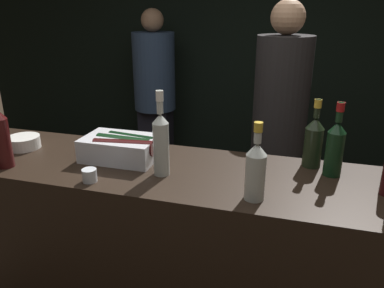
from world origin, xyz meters
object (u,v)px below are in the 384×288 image
object	(u,v)px
rose_wine_bottle	(256,169)
white_wine_bottle	(161,141)
person_blond_tee	(155,92)
red_wine_bottle_tall	(1,137)
candle_votive	(89,175)
champagne_bottle	(314,140)
ice_bin_with_bottles	(122,147)
person_in_hoodie	(279,125)
bowl_white	(24,142)
red_wine_bottle_burgundy	(335,146)

from	to	relation	value
rose_wine_bottle	white_wine_bottle	distance (m)	0.44
person_blond_tee	white_wine_bottle	bearing A→B (deg)	-25.01
red_wine_bottle_tall	candle_votive	bearing A→B (deg)	-3.93
champagne_bottle	person_blond_tee	distance (m)	2.20
ice_bin_with_bottles	person_in_hoodie	size ratio (longest dim) A/B	0.20
candle_votive	bowl_white	bearing A→B (deg)	154.43
champagne_bottle	candle_votive	bearing A→B (deg)	-154.30
ice_bin_with_bottles	champagne_bottle	distance (m)	0.90
bowl_white	candle_votive	distance (m)	0.60
white_wine_bottle	person_in_hoodie	world-z (taller)	person_in_hoodie
bowl_white	red_wine_bottle_burgundy	size ratio (longest dim) A/B	0.51
white_wine_bottle	candle_votive	bearing A→B (deg)	-150.10
champagne_bottle	red_wine_bottle_burgundy	world-z (taller)	red_wine_bottle_burgundy
person_in_hoodie	rose_wine_bottle	bearing A→B (deg)	-51.30
bowl_white	white_wine_bottle	xyz separation A→B (m)	(0.81, -0.11, 0.12)
candle_votive	ice_bin_with_bottles	bearing A→B (deg)	84.75
candle_votive	person_in_hoodie	size ratio (longest dim) A/B	0.04
bowl_white	red_wine_bottle_tall	size ratio (longest dim) A/B	0.47
champagne_bottle	white_wine_bottle	size ratio (longest dim) A/B	0.84
red_wine_bottle_tall	person_in_hoodie	xyz separation A→B (m)	(1.17, 1.15, -0.19)
red_wine_bottle_tall	person_in_hoodie	bearing A→B (deg)	44.35
person_blond_tee	champagne_bottle	bearing A→B (deg)	-6.42
champagne_bottle	white_wine_bottle	bearing A→B (deg)	-156.17
rose_wine_bottle	person_in_hoodie	world-z (taller)	person_in_hoodie
rose_wine_bottle	person_blond_tee	bearing A→B (deg)	120.89
champagne_bottle	bowl_white	bearing A→B (deg)	-173.04
person_in_hoodie	person_blond_tee	bearing A→B (deg)	-176.35
champagne_bottle	person_blond_tee	xyz separation A→B (m)	(-1.44, 1.65, -0.21)
champagne_bottle	white_wine_bottle	xyz separation A→B (m)	(-0.64, -0.28, 0.03)
bowl_white	red_wine_bottle_burgundy	world-z (taller)	red_wine_bottle_burgundy
champagne_bottle	person_in_hoodie	distance (m)	0.78
rose_wine_bottle	red_wine_bottle_burgundy	distance (m)	0.44
ice_bin_with_bottles	champagne_bottle	world-z (taller)	champagne_bottle
ice_bin_with_bottles	red_wine_bottle_tall	xyz separation A→B (m)	(-0.48, -0.23, 0.08)
candle_votive	rose_wine_bottle	xyz separation A→B (m)	(0.69, 0.04, 0.10)
red_wine_bottle_tall	person_blond_tee	xyz separation A→B (m)	(-0.07, 2.06, -0.23)
champagne_bottle	ice_bin_with_bottles	bearing A→B (deg)	-169.03
rose_wine_bottle	person_blond_tee	xyz separation A→B (m)	(-1.22, 2.05, -0.21)
white_wine_bottle	red_wine_bottle_burgundy	xyz separation A→B (m)	(0.73, 0.20, -0.02)
champagne_bottle	person_in_hoodie	xyz separation A→B (m)	(-0.19, 0.74, -0.17)
bowl_white	person_in_hoodie	world-z (taller)	person_in_hoodie
ice_bin_with_bottles	champagne_bottle	size ratio (longest dim) A/B	1.14
bowl_white	ice_bin_with_bottles	bearing A→B (deg)	0.58
rose_wine_bottle	ice_bin_with_bottles	bearing A→B (deg)	161.52
candle_votive	person_blond_tee	xyz separation A→B (m)	(-0.53, 2.09, -0.11)
rose_wine_bottle	champagne_bottle	bearing A→B (deg)	61.43
white_wine_bottle	person_blond_tee	size ratio (longest dim) A/B	0.22
rose_wine_bottle	person_blond_tee	world-z (taller)	person_blond_tee
candle_votive	red_wine_bottle_burgundy	xyz separation A→B (m)	(1.00, 0.36, 0.11)
ice_bin_with_bottles	candle_votive	size ratio (longest dim) A/B	5.79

